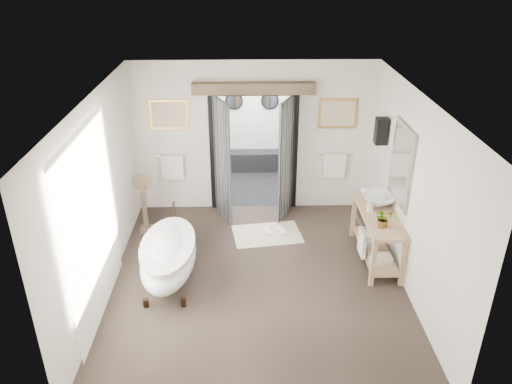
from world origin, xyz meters
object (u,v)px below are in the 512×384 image
vanity (376,232)px  rug (267,234)px  basin (379,200)px  clawfoot_tub (169,256)px

vanity → rug: vanity is taller
basin → vanity: bearing=-90.8°
vanity → rug: bearing=154.9°
vanity → rug: 1.98m
clawfoot_tub → rug: clawfoot_tub is taller
vanity → basin: bearing=74.3°
basin → rug: bearing=178.9°
vanity → basin: 0.53m
rug → basin: (1.82, -0.52, 0.94)m
vanity → rug: size_ratio=1.33×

